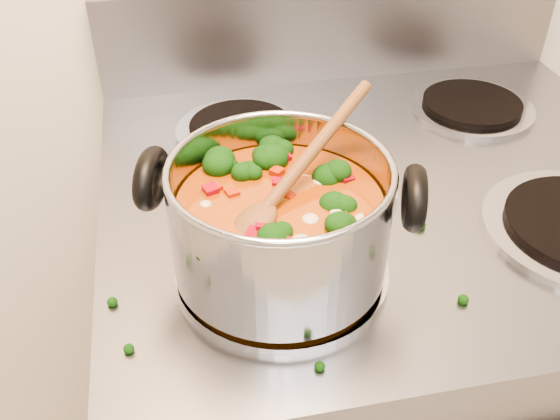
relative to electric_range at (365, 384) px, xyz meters
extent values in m
cube|color=gray|center=(0.00, 0.00, -0.01)|extent=(0.77, 0.67, 0.92)
cube|color=gray|center=(0.00, 0.31, 0.53)|extent=(0.77, 0.03, 0.16)
cylinder|color=#A5A5AD|center=(-0.18, -0.15, 0.46)|extent=(0.23, 0.23, 0.01)
cylinder|color=black|center=(-0.18, -0.15, 0.46)|extent=(0.18, 0.18, 0.01)
cylinder|color=#A5A5AD|center=(-0.18, 0.15, 0.46)|extent=(0.19, 0.19, 0.01)
cylinder|color=black|center=(-0.18, 0.15, 0.46)|extent=(0.15, 0.15, 0.01)
cylinder|color=#A5A5AD|center=(0.18, 0.15, 0.46)|extent=(0.19, 0.19, 0.01)
cylinder|color=black|center=(0.18, 0.15, 0.46)|extent=(0.15, 0.15, 0.01)
cylinder|color=#A2A2AA|center=(-0.19, -0.16, 0.53)|extent=(0.23, 0.23, 0.12)
torus|color=#A2A2AA|center=(-0.19, -0.16, 0.59)|extent=(0.23, 0.23, 0.01)
cylinder|color=#994A0D|center=(-0.19, -0.16, 0.51)|extent=(0.21, 0.21, 0.08)
torus|color=black|center=(-0.31, -0.12, 0.57)|extent=(0.04, 0.08, 0.08)
torus|color=black|center=(-0.06, -0.20, 0.57)|extent=(0.04, 0.08, 0.08)
ellipsoid|color=black|center=(-0.27, -0.16, 0.55)|extent=(0.04, 0.04, 0.03)
ellipsoid|color=black|center=(-0.18, -0.23, 0.55)|extent=(0.04, 0.04, 0.03)
ellipsoid|color=black|center=(-0.19, -0.07, 0.55)|extent=(0.04, 0.04, 0.03)
ellipsoid|color=black|center=(-0.21, -0.13, 0.55)|extent=(0.04, 0.04, 0.03)
ellipsoid|color=black|center=(-0.22, -0.08, 0.55)|extent=(0.04, 0.04, 0.03)
ellipsoid|color=black|center=(-0.11, -0.17, 0.55)|extent=(0.04, 0.04, 0.03)
ellipsoid|color=black|center=(-0.24, -0.17, 0.55)|extent=(0.04, 0.04, 0.03)
ellipsoid|color=black|center=(-0.23, -0.10, 0.55)|extent=(0.04, 0.04, 0.03)
ellipsoid|color=black|center=(-0.24, -0.10, 0.55)|extent=(0.04, 0.04, 0.03)
ellipsoid|color=#A10518|center=(-0.26, -0.11, 0.55)|extent=(0.01, 0.01, 0.01)
ellipsoid|color=#A10518|center=(-0.16, -0.22, 0.55)|extent=(0.01, 0.01, 0.01)
ellipsoid|color=#A10518|center=(-0.19, -0.23, 0.55)|extent=(0.01, 0.01, 0.01)
ellipsoid|color=#A10518|center=(-0.13, -0.09, 0.55)|extent=(0.01, 0.01, 0.01)
ellipsoid|color=#A10518|center=(-0.18, -0.13, 0.55)|extent=(0.01, 0.01, 0.01)
ellipsoid|color=#A10518|center=(-0.13, -0.22, 0.55)|extent=(0.01, 0.01, 0.01)
ellipsoid|color=#A10518|center=(-0.18, -0.14, 0.55)|extent=(0.01, 0.01, 0.01)
ellipsoid|color=#A10518|center=(-0.12, -0.14, 0.55)|extent=(0.01, 0.01, 0.01)
ellipsoid|color=#A10518|center=(-0.24, -0.13, 0.55)|extent=(0.01, 0.01, 0.01)
ellipsoid|color=#A10518|center=(-0.15, -0.17, 0.55)|extent=(0.01, 0.01, 0.01)
ellipsoid|color=#A10518|center=(-0.26, -0.11, 0.55)|extent=(0.01, 0.01, 0.01)
ellipsoid|color=#A10518|center=(-0.11, -0.17, 0.55)|extent=(0.01, 0.01, 0.01)
ellipsoid|color=#A10518|center=(-0.24, -0.17, 0.55)|extent=(0.01, 0.01, 0.01)
ellipsoid|color=#A10518|center=(-0.24, -0.21, 0.55)|extent=(0.01, 0.01, 0.01)
ellipsoid|color=#A52409|center=(-0.27, -0.17, 0.55)|extent=(0.01, 0.01, 0.01)
ellipsoid|color=#A52409|center=(-0.15, -0.21, 0.55)|extent=(0.01, 0.01, 0.01)
ellipsoid|color=#A52409|center=(-0.23, -0.15, 0.55)|extent=(0.01, 0.01, 0.01)
ellipsoid|color=#A52409|center=(-0.24, -0.10, 0.55)|extent=(0.01, 0.01, 0.01)
ellipsoid|color=#A52409|center=(-0.12, -0.21, 0.55)|extent=(0.01, 0.01, 0.01)
ellipsoid|color=#A52409|center=(-0.19, -0.17, 0.55)|extent=(0.01, 0.01, 0.01)
ellipsoid|color=#A52409|center=(-0.20, -0.12, 0.55)|extent=(0.01, 0.01, 0.01)
ellipsoid|color=#A52409|center=(-0.12, -0.17, 0.55)|extent=(0.01, 0.01, 0.01)
ellipsoid|color=#A52409|center=(-0.14, -0.14, 0.55)|extent=(0.01, 0.01, 0.01)
ellipsoid|color=#A52409|center=(-0.27, -0.13, 0.55)|extent=(0.01, 0.01, 0.01)
ellipsoid|color=#CFB98E|center=(-0.19, -0.12, 0.55)|extent=(0.02, 0.02, 0.01)
ellipsoid|color=#CFB98E|center=(-0.11, -0.11, 0.55)|extent=(0.02, 0.02, 0.01)
ellipsoid|color=#CFB98E|center=(-0.14, -0.15, 0.55)|extent=(0.02, 0.02, 0.01)
ellipsoid|color=#CFB98E|center=(-0.22, -0.16, 0.55)|extent=(0.02, 0.02, 0.01)
ellipsoid|color=#CFB98E|center=(-0.11, -0.21, 0.55)|extent=(0.02, 0.02, 0.01)
ellipsoid|color=#CFB98E|center=(-0.19, -0.07, 0.55)|extent=(0.02, 0.02, 0.01)
ellipsoid|color=#CFB98E|center=(-0.14, -0.13, 0.55)|extent=(0.02, 0.02, 0.01)
ellipsoid|color=#CFB98E|center=(-0.25, -0.18, 0.55)|extent=(0.02, 0.02, 0.01)
ellipsoid|color=brown|center=(-0.22, -0.19, 0.55)|extent=(0.07, 0.07, 0.03)
cylinder|color=brown|center=(-0.14, -0.12, 0.58)|extent=(0.17, 0.16, 0.08)
ellipsoid|color=black|center=(-0.35, -0.24, 0.46)|extent=(0.01, 0.01, 0.01)
ellipsoid|color=black|center=(-0.24, -0.28, 0.46)|extent=(0.01, 0.01, 0.01)
ellipsoid|color=black|center=(-0.31, -0.21, 0.46)|extent=(0.01, 0.01, 0.01)
ellipsoid|color=black|center=(-0.07, -0.25, 0.46)|extent=(0.01, 0.01, 0.01)
ellipsoid|color=black|center=(-0.36, -0.07, 0.46)|extent=(0.01, 0.01, 0.01)
camera|label=1|loc=(-0.28, -0.65, 0.93)|focal=40.00mm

